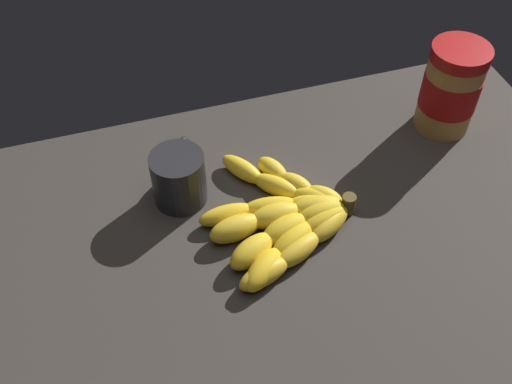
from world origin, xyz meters
The scene contains 4 objects.
ground_plane centered at (0.00, 0.00, -1.82)cm, with size 97.39×60.54×3.64cm, color #38332D.
banana_bunch centered at (0.21, 1.86, 1.61)cm, with size 22.12×26.29×3.57cm.
peanut_butter_jar centered at (31.77, 14.66, 7.40)cm, with size 9.04×9.04×14.95cm.
coffee_mug centered at (-12.60, 11.79, 4.13)cm, with size 7.77×10.96×8.23cm.
Camera 1 is at (-19.63, -47.84, 66.71)cm, focal length 42.28 mm.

